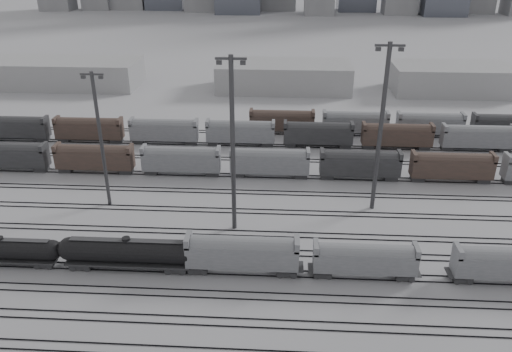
# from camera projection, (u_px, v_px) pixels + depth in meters

# --- Properties ---
(ground) EXTENTS (900.00, 900.00, 0.00)m
(ground) POSITION_uv_depth(u_px,v_px,m) (202.00, 275.00, 67.56)
(ground) COLOR #BABABF
(ground) RESTS_ON ground
(tracks) EXTENTS (220.00, 71.50, 0.16)m
(tracks) POSITION_uv_depth(u_px,v_px,m) (219.00, 212.00, 83.33)
(tracks) COLOR black
(tracks) RESTS_ON ground
(tank_car_a) EXTENTS (16.91, 2.82, 4.18)m
(tank_car_a) POSITION_uv_depth(u_px,v_px,m) (2.00, 249.00, 68.94)
(tank_car_a) COLOR #262629
(tank_car_a) RESTS_ON ground
(tank_car_b) EXTENTS (19.22, 3.20, 4.75)m
(tank_car_b) POSITION_uv_depth(u_px,v_px,m) (128.00, 252.00, 67.85)
(tank_car_b) COLOR #262629
(tank_car_b) RESTS_ON ground
(hopper_car_a) EXTENTS (15.21, 3.02, 5.44)m
(hopper_car_a) POSITION_uv_depth(u_px,v_px,m) (242.00, 252.00, 66.74)
(hopper_car_a) COLOR #262629
(hopper_car_a) RESTS_ON ground
(hopper_car_b) EXTENTS (13.69, 2.72, 4.89)m
(hopper_car_b) POSITION_uv_depth(u_px,v_px,m) (365.00, 258.00, 66.00)
(hopper_car_b) COLOR #262629
(hopper_car_b) RESTS_ON ground
(hopper_car_c) EXTENTS (14.23, 2.83, 5.09)m
(hopper_car_c) POSITION_uv_depth(u_px,v_px,m) (509.00, 262.00, 64.94)
(hopper_car_c) COLOR #262629
(hopper_car_c) RESTS_ON ground
(light_mast_b) EXTENTS (3.68, 0.59, 23.03)m
(light_mast_b) POSITION_uv_depth(u_px,v_px,m) (101.00, 137.00, 80.77)
(light_mast_b) COLOR #3A3A3C
(light_mast_b) RESTS_ON ground
(light_mast_c) EXTENTS (4.35, 0.70, 27.18)m
(light_mast_c) POSITION_uv_depth(u_px,v_px,m) (233.00, 143.00, 72.65)
(light_mast_c) COLOR #3A3A3C
(light_mast_c) RESTS_ON ground
(light_mast_d) EXTENTS (4.44, 0.71, 27.75)m
(light_mast_d) POSITION_uv_depth(u_px,v_px,m) (381.00, 126.00, 78.37)
(light_mast_d) COLOR #3A3A3C
(light_mast_d) RESTS_ON ground
(bg_string_near) EXTENTS (151.00, 3.00, 5.60)m
(bg_string_near) POSITION_uv_depth(u_px,v_px,m) (270.00, 163.00, 94.83)
(bg_string_near) COLOR gray
(bg_string_near) RESTS_ON ground
(bg_string_mid) EXTENTS (151.00, 3.00, 5.60)m
(bg_string_mid) POSITION_uv_depth(u_px,v_px,m) (318.00, 135.00, 108.74)
(bg_string_mid) COLOR #262629
(bg_string_mid) RESTS_ON ground
(bg_string_far) EXTENTS (66.00, 3.00, 5.60)m
(bg_string_far) POSITION_uv_depth(u_px,v_px,m) (392.00, 124.00, 115.02)
(bg_string_far) COLOR #4E3931
(bg_string_far) RESTS_ON ground
(warehouse_left) EXTENTS (50.00, 18.00, 8.00)m
(warehouse_left) POSITION_uv_depth(u_px,v_px,m) (58.00, 73.00, 154.90)
(warehouse_left) COLOR #B0B0B3
(warehouse_left) RESTS_ON ground
(warehouse_mid) EXTENTS (40.00, 18.00, 8.00)m
(warehouse_mid) POSITION_uv_depth(u_px,v_px,m) (284.00, 76.00, 151.11)
(warehouse_mid) COLOR #B0B0B3
(warehouse_mid) RESTS_ON ground
(warehouse_right) EXTENTS (35.00, 18.00, 8.00)m
(warehouse_right) POSITION_uv_depth(u_px,v_px,m) (452.00, 79.00, 148.41)
(warehouse_right) COLOR #B0B0B3
(warehouse_right) RESTS_ON ground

